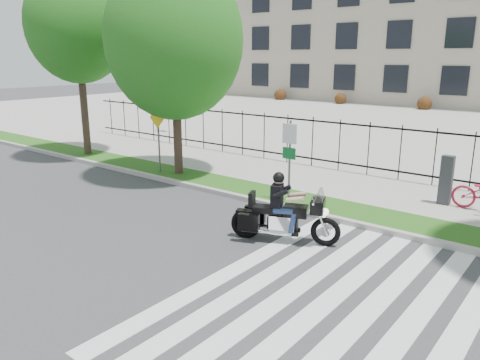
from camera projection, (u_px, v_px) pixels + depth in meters
The scene contains 13 objects.
ground at pixel (166, 245), 11.55m from camera, with size 120.00×120.00×0.00m, color #3A3A3D.
curb at pixel (263, 202), 14.64m from camera, with size 60.00×0.20×0.15m, color #A19E97.
grass_verge at pixel (278, 196), 15.28m from camera, with size 60.00×1.50×0.15m, color #225916.
sidewalk at pixel (316, 181), 17.18m from camera, with size 60.00×3.50×0.15m, color #B0ADA4.
plaza at pixel (449, 126), 30.49m from camera, with size 80.00×34.00×0.10m, color #B0ADA4.
crosswalk_stripes at pixel (346, 308), 8.66m from camera, with size 5.70×8.00×0.01m, color silver, non-canonical shape.
iron_fence at pixel (339, 145), 18.23m from camera, with size 30.00×0.06×2.00m, color black, non-canonical shape.
lamp_post_left at pixel (174, 79), 27.00m from camera, with size 1.06×0.70×4.25m.
street_tree_0 at pixel (77, 25), 20.11m from camera, with size 4.35×4.35×8.16m.
street_tree_1 at pixel (174, 40), 16.74m from camera, with size 5.00×5.00×7.81m.
sign_pole_regulatory at pixel (290, 150), 14.20m from camera, with size 0.50×0.09×2.50m.
sign_pole_warning at pixel (158, 131), 17.72m from camera, with size 0.78×0.09×2.49m.
motorcycle_rider at pixel (284, 214), 11.59m from camera, with size 2.63×1.43×2.15m.
Camera 1 is at (8.08, -7.31, 4.52)m, focal length 35.00 mm.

